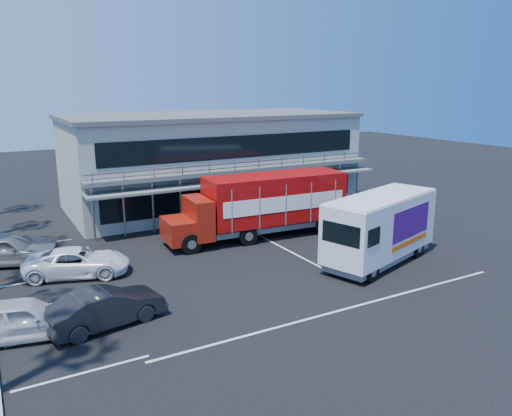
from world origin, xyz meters
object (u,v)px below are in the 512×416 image
red_truck (264,203)px  parked_car_b (106,307)px  white_van (380,228)px  parked_car_a (23,319)px

red_truck → parked_car_b: (-11.66, -7.54, -1.40)m
red_truck → white_van: size_ratio=1.47×
white_van → parked_car_b: bearing=163.1°
red_truck → white_van: red_truck is taller
white_van → parked_car_a: (-17.70, 0.24, -1.19)m
parked_car_a → parked_car_b: (3.00, -0.50, -0.02)m
white_van → red_truck: bearing=94.8°
parked_car_a → parked_car_b: parked_car_a is taller
red_truck → parked_car_a: bearing=-151.3°
red_truck → parked_car_a: red_truck is taller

